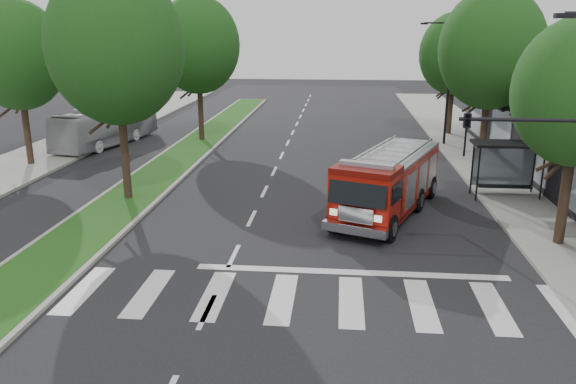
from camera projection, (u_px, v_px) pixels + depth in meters
The scene contains 13 objects.
ground at pixel (234, 256), 19.39m from camera, with size 140.00×140.00×0.00m, color black.
sidewalk_right at pixel (519, 185), 27.81m from camera, with size 5.00×80.00×0.15m, color gray.
sidewalk_left at pixel (3, 173), 30.23m from camera, with size 5.00×80.00×0.15m, color gray.
median at pixel (195, 146), 37.11m from camera, with size 3.00×50.00×0.15m.
bus_shelter at pixel (507, 154), 25.61m from camera, with size 3.20×1.60×2.61m.
tree_right_mid at pixel (491, 49), 29.92m from camera, with size 5.60×5.60×9.72m.
tree_right_far at pixel (455, 54), 39.66m from camera, with size 5.00×5.00×8.73m.
tree_median_near at pixel (116, 47), 23.75m from camera, with size 5.80×5.80×10.16m.
tree_median_far at pixel (198, 45), 37.22m from camera, with size 5.60×5.60×9.72m.
tree_left_mid at pixel (17, 55), 30.38m from camera, with size 5.20×5.20×9.16m.
streetlight_right_far at pixel (447, 78), 36.32m from camera, with size 2.11×0.20×8.00m.
fire_engine at pixel (388, 183), 23.48m from camera, with size 5.25×8.46×2.83m.
city_bus at pixel (107, 126), 37.51m from camera, with size 2.21×9.43×2.63m, color #AEAEB2.
Camera 1 is at (3.55, -17.74, 7.57)m, focal length 35.00 mm.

